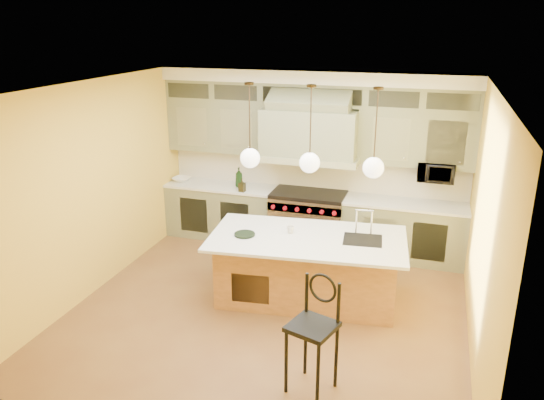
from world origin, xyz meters
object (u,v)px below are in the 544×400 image
(range, at_px, (308,220))
(counter_stool, at_px, (314,327))
(microwave, at_px, (436,172))
(kitchen_island, at_px, (308,267))

(range, bearing_deg, counter_stool, -75.47)
(range, relative_size, microwave, 2.21)
(kitchen_island, bearing_deg, microwave, 43.32)
(counter_stool, bearing_deg, kitchen_island, 123.33)
(kitchen_island, bearing_deg, counter_stool, -80.55)
(kitchen_island, height_order, counter_stool, kitchen_island)
(counter_stool, bearing_deg, microwave, 91.77)
(kitchen_island, xyz_separation_m, counter_stool, (0.50, -1.82, 0.25))
(kitchen_island, relative_size, counter_stool, 2.16)
(counter_stool, xyz_separation_m, microwave, (1.04, 3.62, 0.73))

